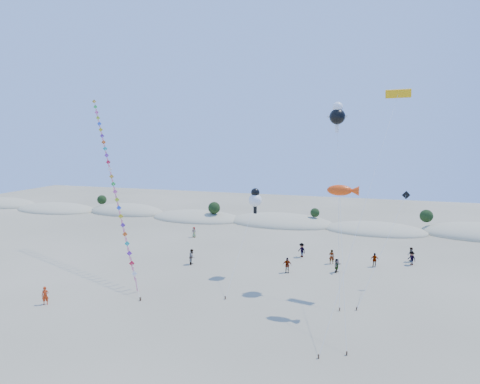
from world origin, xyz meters
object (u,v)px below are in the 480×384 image
object	(u,v)px
flyer_foreground	(45,296)
parafoil_kite	(397,97)
kite_train	(111,175)
fish_kite	(343,191)

from	to	relation	value
flyer_foreground	parafoil_kite	bearing A→B (deg)	-3.86
kite_train	flyer_foreground	world-z (taller)	kite_train
fish_kite	flyer_foreground	size ratio (longest dim) A/B	6.65
kite_train	flyer_foreground	distance (m)	16.09
parafoil_kite	kite_train	bearing A→B (deg)	-177.69
kite_train	fish_kite	world-z (taller)	kite_train
fish_kite	parafoil_kite	xyz separation A→B (m)	(4.47, 6.84, 8.42)
fish_kite	flyer_foreground	distance (m)	28.77
fish_kite	parafoil_kite	size ratio (longest dim) A/B	0.56
parafoil_kite	fish_kite	bearing A→B (deg)	-123.13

